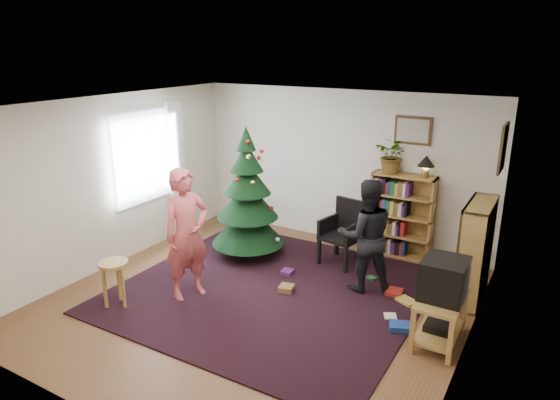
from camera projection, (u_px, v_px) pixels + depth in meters
The scene contains 23 objects.
floor at pixel (259, 300), 6.45m from camera, with size 5.00×5.00×0.00m, color brown.
ceiling at pixel (256, 105), 5.70m from camera, with size 5.00×5.00×0.00m, color white.
wall_back at pixel (340, 167), 8.14m from camera, with size 5.00×0.02×2.50m, color silver.
wall_front at pixel (91, 294), 4.02m from camera, with size 5.00×0.02×2.50m, color silver.
wall_left at pixel (114, 182), 7.28m from camera, with size 0.02×5.00×2.50m, color silver.
wall_right at pixel (473, 250), 4.88m from camera, with size 0.02×5.00×2.50m, color silver.
rug at pixel (271, 290), 6.70m from camera, with size 3.80×3.60×0.02m, color black.
window_pane at pixel (144, 157), 7.68m from camera, with size 0.04×1.20×1.40m, color silver.
curtain at pixel (176, 150), 8.24m from camera, with size 0.06×0.35×1.60m, color white.
picture_back at pixel (413, 130), 7.36m from camera, with size 0.55×0.03×0.42m.
picture_right at pixel (503, 148), 6.12m from camera, with size 0.03×0.50×0.60m.
christmas_tree at pixel (247, 204), 7.58m from camera, with size 1.12×1.12×2.03m.
bookshelf_back at pixel (402, 215), 7.65m from camera, with size 0.95×0.30×1.30m.
bookshelf_right at pixel (475, 250), 6.33m from camera, with size 0.30×0.95×1.30m.
tv_stand at pixel (440, 316), 5.48m from camera, with size 0.45×0.81×0.55m.
crt_tv at pixel (444, 278), 5.35m from camera, with size 0.47×0.50×0.44m.
armchair at pixel (345, 229), 7.44m from camera, with size 0.62×0.62×0.97m.
stool at pixel (114, 272), 6.17m from camera, with size 0.37×0.37×0.61m.
person_standing at pixel (187, 234), 6.33m from camera, with size 0.63×0.41×1.72m, color #C85050.
person_by_chair at pixel (366, 236), 6.52m from camera, with size 0.75×0.58×1.54m, color black.
potted_plant at pixel (393, 155), 7.47m from camera, with size 0.49×0.43×0.55m, color gray.
table_lamp at pixel (426, 162), 7.25m from camera, with size 0.25×0.25×0.33m.
floor_clutter at pixel (360, 295), 6.50m from camera, with size 2.04×1.27×0.08m.
Camera 1 is at (3.13, -4.85, 3.18)m, focal length 32.00 mm.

